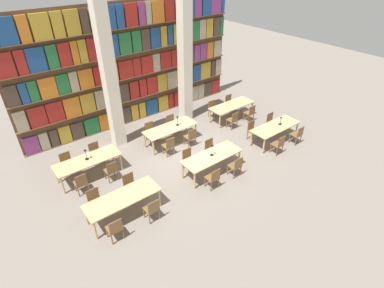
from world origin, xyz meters
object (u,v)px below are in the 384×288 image
at_px(pillar_left, 109,78).
at_px(chair_19, 172,123).
at_px(chair_6, 236,166).
at_px(chair_8, 278,144).
at_px(chair_3, 130,185).
at_px(chair_0, 115,228).
at_px(chair_10, 297,134).
at_px(chair_18, 191,136).
at_px(chair_12, 81,183).
at_px(chair_21, 213,109).
at_px(reading_table_2, 275,128).
at_px(chair_15, 96,152).
at_px(chair_14, 111,170).
at_px(chair_1, 95,200).
at_px(chair_7, 211,149).
at_px(reading_table_0, 123,199).
at_px(reading_table_5, 232,106).
at_px(chair_11, 271,121).
at_px(chair_5, 189,159).
at_px(desk_lamp_3, 177,119).
at_px(chair_17, 151,131).
at_px(reading_table_3, 88,161).
at_px(pillar_center, 185,60).
at_px(reading_table_1, 212,157).
at_px(chair_9, 253,130).
at_px(chair_20, 233,120).
at_px(desk_lamp_2, 85,152).
at_px(chair_23, 230,102).
at_px(chair_4, 213,178).
at_px(reading_table_4, 170,129).
at_px(chair_22, 250,113).
at_px(desk_lamp_1, 281,119).
at_px(desk_lamp_0, 212,148).
at_px(chair_13, 67,163).
at_px(chair_2, 152,209).
at_px(chair_16, 169,145).

relative_size(pillar_left, chair_19, 6.93).
xyz_separation_m(chair_6, chair_8, (2.44, -0.03, 0.00)).
distance_m(chair_3, chair_19, 4.43).
distance_m(pillar_left, chair_0, 5.93).
bearing_deg(chair_10, chair_18, 144.50).
xyz_separation_m(pillar_left, chair_12, (-2.48, -2.20, -2.53)).
bearing_deg(chair_21, reading_table_2, 100.83).
bearing_deg(chair_15, chair_21, -179.68).
bearing_deg(chair_18, chair_14, -178.94).
height_order(chair_1, chair_7, same).
height_order(reading_table_0, chair_15, chair_15).
bearing_deg(chair_19, reading_table_5, 166.27).
xyz_separation_m(chair_3, chair_11, (7.34, -0.06, 0.00)).
bearing_deg(chair_18, chair_5, -130.25).
bearing_deg(desk_lamp_3, chair_17, 141.90).
relative_size(chair_11, reading_table_3, 0.36).
relative_size(pillar_center, chair_19, 6.93).
relative_size(reading_table_1, chair_9, 2.75).
bearing_deg(chair_20, reading_table_2, -71.56).
bearing_deg(reading_table_5, desk_lamp_2, 179.97).
bearing_deg(chair_15, chair_1, 67.08).
relative_size(chair_18, chair_21, 1.00).
xyz_separation_m(chair_5, chair_8, (3.56, -1.48, 0.00)).
bearing_deg(chair_17, chair_23, 179.59).
bearing_deg(chair_4, chair_19, 75.86).
bearing_deg(chair_7, reading_table_4, -72.13).
bearing_deg(desk_lamp_2, chair_22, -5.24).
bearing_deg(chair_12, chair_22, 0.24).
bearing_deg(reading_table_3, desk_lamp_3, 0.68).
bearing_deg(reading_table_1, desk_lamp_1, -0.81).
xyz_separation_m(desk_lamp_0, chair_23, (4.14, 3.34, -0.64)).
height_order(chair_13, chair_19, same).
distance_m(chair_2, desk_lamp_2, 3.48).
distance_m(desk_lamp_0, reading_table_2, 3.66).
height_order(desk_lamp_0, chair_23, desk_lamp_0).
relative_size(reading_table_2, chair_20, 2.75).
xyz_separation_m(reading_table_1, desk_lamp_1, (3.89, -0.05, 0.34)).
relative_size(chair_10, chair_21, 1.00).
relative_size(reading_table_0, chair_9, 2.75).
height_order(chair_15, chair_17, same).
distance_m(pillar_center, chair_21, 2.89).
bearing_deg(pillar_center, reading_table_3, -165.26).
bearing_deg(chair_13, chair_15, -180.00).
bearing_deg(chair_9, reading_table_4, -32.88).
xyz_separation_m(chair_16, chair_21, (3.64, 1.41, 0.00)).
height_order(chair_7, desk_lamp_2, desk_lamp_2).
bearing_deg(chair_16, chair_10, -28.77).
distance_m(reading_table_0, chair_17, 4.54).
relative_size(chair_9, reading_table_4, 0.36).
xyz_separation_m(desk_lamp_0, chair_11, (4.27, 0.67, -0.64)).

